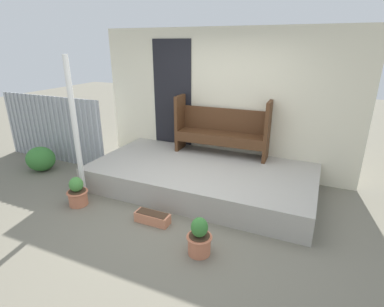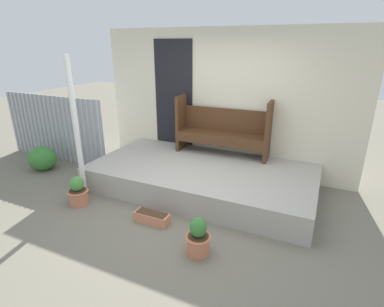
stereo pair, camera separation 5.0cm
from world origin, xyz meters
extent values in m
plane|color=#706B5B|center=(0.00, 0.00, 0.00)|extent=(24.00, 24.00, 0.00)
cube|color=#A8A399|center=(-0.05, 0.94, 0.20)|extent=(3.66, 1.88, 0.40)
cube|color=beige|center=(-0.05, 1.91, 1.30)|extent=(4.86, 0.06, 2.60)
cube|color=black|center=(-1.06, 1.87, 1.41)|extent=(0.80, 0.02, 2.00)
cube|color=#9EA3A8|center=(-3.36, 0.92, 0.68)|extent=(2.56, 0.02, 1.35)
cylinder|color=#AAB0B5|center=(-4.57, 0.90, 0.68)|extent=(0.04, 0.04, 1.35)
cylinder|color=#AAB0B5|center=(-4.45, 0.90, 0.68)|extent=(0.04, 0.04, 1.35)
cylinder|color=#AAB0B5|center=(-4.33, 0.90, 0.68)|extent=(0.04, 0.04, 1.35)
cylinder|color=#AAB0B5|center=(-4.21, 0.90, 0.68)|extent=(0.04, 0.04, 1.35)
cylinder|color=#AAB0B5|center=(-4.09, 0.90, 0.68)|extent=(0.04, 0.04, 1.35)
cylinder|color=#AAB0B5|center=(-3.96, 0.90, 0.68)|extent=(0.04, 0.04, 1.35)
cylinder|color=#AAB0B5|center=(-3.84, 0.90, 0.68)|extent=(0.04, 0.04, 1.35)
cylinder|color=#AAB0B5|center=(-3.72, 0.90, 0.68)|extent=(0.04, 0.04, 1.35)
cylinder|color=#AAB0B5|center=(-3.60, 0.90, 0.68)|extent=(0.04, 0.04, 1.35)
cylinder|color=#AAB0B5|center=(-3.48, 0.90, 0.68)|extent=(0.04, 0.04, 1.35)
cylinder|color=#AAB0B5|center=(-3.36, 0.90, 0.68)|extent=(0.04, 0.04, 1.35)
cylinder|color=#AAB0B5|center=(-3.23, 0.90, 0.68)|extent=(0.04, 0.04, 1.35)
cylinder|color=#AAB0B5|center=(-3.11, 0.90, 0.68)|extent=(0.04, 0.04, 1.35)
cylinder|color=#AAB0B5|center=(-2.99, 0.90, 0.68)|extent=(0.04, 0.04, 1.35)
cylinder|color=#AAB0B5|center=(-2.87, 0.90, 0.68)|extent=(0.04, 0.04, 1.35)
cylinder|color=#AAB0B5|center=(-2.75, 0.90, 0.68)|extent=(0.04, 0.04, 1.35)
cylinder|color=#AAB0B5|center=(-2.63, 0.90, 0.68)|extent=(0.04, 0.04, 1.35)
cylinder|color=#AAB0B5|center=(-2.50, 0.90, 0.68)|extent=(0.04, 0.04, 1.35)
cylinder|color=#AAB0B5|center=(-2.38, 0.90, 0.68)|extent=(0.04, 0.04, 1.35)
cylinder|color=#AAB0B5|center=(-2.26, 0.90, 0.68)|extent=(0.04, 0.04, 1.35)
cylinder|color=#AAB0B5|center=(-2.14, 0.90, 0.68)|extent=(0.04, 0.04, 1.35)
cylinder|color=white|center=(-1.70, -0.07, 1.09)|extent=(0.08, 0.08, 2.19)
cube|color=#4C2D19|center=(-0.77, 1.61, 0.91)|extent=(0.07, 0.40, 1.03)
cube|color=#4C2D19|center=(0.86, 1.67, 0.91)|extent=(0.07, 0.40, 1.03)
cube|color=#4C2D19|center=(0.04, 1.64, 0.78)|extent=(1.58, 0.45, 0.04)
cube|color=#4C2D19|center=(0.05, 1.45, 0.69)|extent=(1.57, 0.08, 0.14)
cube|color=#4C2D19|center=(0.04, 1.82, 1.01)|extent=(1.57, 0.09, 0.42)
cylinder|color=#C67251|center=(-1.55, -0.35, 0.11)|extent=(0.28, 0.28, 0.23)
torus|color=#C67251|center=(-1.55, -0.35, 0.22)|extent=(0.32, 0.32, 0.02)
cylinder|color=#422D1E|center=(-1.55, -0.35, 0.23)|extent=(0.26, 0.26, 0.01)
ellipsoid|color=#478C3D|center=(-1.55, -0.35, 0.34)|extent=(0.21, 0.21, 0.23)
cylinder|color=#C67251|center=(0.57, -0.64, 0.12)|extent=(0.26, 0.26, 0.24)
torus|color=#C67251|center=(0.57, -0.64, 0.23)|extent=(0.30, 0.30, 0.02)
cylinder|color=#422D1E|center=(0.57, -0.64, 0.24)|extent=(0.24, 0.24, 0.01)
ellipsoid|color=#387A33|center=(0.57, -0.64, 0.36)|extent=(0.20, 0.20, 0.24)
cube|color=tan|center=(-0.26, -0.31, 0.07)|extent=(0.49, 0.18, 0.14)
cube|color=#422D1E|center=(-0.26, -0.31, 0.15)|extent=(0.43, 0.15, 0.01)
ellipsoid|color=#387A33|center=(-3.17, 0.38, 0.23)|extent=(0.56, 0.50, 0.47)
camera|label=1|loc=(1.68, -3.33, 2.33)|focal=28.00mm
camera|label=2|loc=(1.72, -3.31, 2.33)|focal=28.00mm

